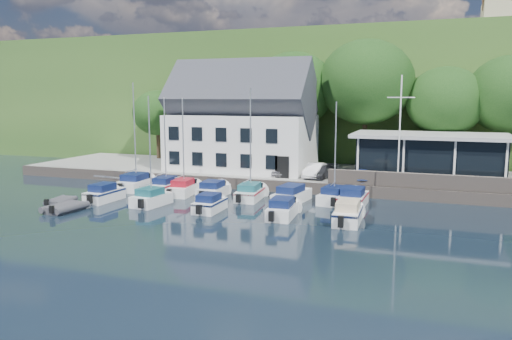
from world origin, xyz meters
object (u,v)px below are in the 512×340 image
(boat_r1_3, at_px, (213,189))
(dinghy_0, at_px, (61,200))
(boat_r2_3, at_px, (283,207))
(harbor_building, at_px, (242,126))
(boat_r1_7, at_px, (353,196))
(boat_r2_1, at_px, (150,150))
(boat_r1_0, at_px, (135,139))
(car_silver, at_px, (281,169))
(boat_r1_5, at_px, (292,193))
(boat_r2_0, at_px, (104,192))
(flagpole, at_px, (400,131))
(boat_r2_4, at_px, (348,211))
(boat_r1_6, at_px, (335,150))
(car_white, at_px, (315,170))
(boat_r1_2, at_px, (183,146))
(car_blue, at_px, (364,175))
(car_dgrey, at_px, (322,172))
(club_pavilion, at_px, (429,157))
(boat_r1_4, at_px, (250,149))
(boat_r2_2, at_px, (210,202))
(dinghy_1, at_px, (65,206))
(boat_r1_1, at_px, (165,144))

(boat_r1_3, relative_size, dinghy_0, 1.91)
(boat_r2_3, bearing_deg, dinghy_0, -177.68)
(harbor_building, xyz_separation_m, boat_r1_7, (12.71, -8.93, -4.62))
(boat_r2_3, bearing_deg, boat_r2_1, 175.31)
(boat_r1_0, height_order, dinghy_0, boat_r1_0)
(car_silver, height_order, boat_r1_5, car_silver)
(car_silver, relative_size, boat_r2_0, 0.65)
(boat_r2_3, bearing_deg, boat_r1_3, 143.15)
(flagpole, distance_m, boat_r2_4, 11.31)
(boat_r2_3, xyz_separation_m, boat_r2_4, (4.54, 0.03, 0.06))
(car_silver, xyz_separation_m, boat_r2_1, (-6.88, -11.56, 2.72))
(boat_r1_6, bearing_deg, boat_r1_7, -6.51)
(car_white, height_order, boat_r2_0, car_white)
(boat_r1_3, distance_m, dinghy_0, 12.05)
(boat_r1_6, xyz_separation_m, boat_r2_3, (-2.50, -5.71, -3.50))
(boat_r1_2, bearing_deg, car_silver, 39.49)
(car_blue, bearing_deg, boat_r1_3, -167.36)
(harbor_building, distance_m, car_white, 9.40)
(car_dgrey, distance_m, boat_r1_3, 10.27)
(car_dgrey, relative_size, boat_r1_0, 0.42)
(car_dgrey, relative_size, boat_r1_6, 0.46)
(car_dgrey, relative_size, boat_r1_3, 0.73)
(boat_r1_3, bearing_deg, car_dgrey, 37.04)
(club_pavilion, bearing_deg, car_dgrey, -166.08)
(boat_r1_3, distance_m, boat_r1_4, 4.82)
(club_pavilion, relative_size, car_blue, 3.75)
(boat_r2_3, bearing_deg, boat_r1_2, 150.90)
(club_pavilion, xyz_separation_m, car_blue, (-5.27, -2.95, -1.45))
(club_pavilion, relative_size, flagpole, 1.46)
(car_blue, relative_size, boat_r1_2, 0.42)
(boat_r1_6, height_order, boat_r2_0, boat_r1_6)
(boat_r1_3, height_order, dinghy_0, boat_r1_3)
(boat_r2_2, distance_m, dinghy_1, 10.61)
(boat_r1_5, relative_size, boat_r1_7, 1.16)
(boat_r1_4, height_order, boat_r1_5, boat_r1_4)
(boat_r1_6, bearing_deg, harbor_building, 151.78)
(club_pavilion, distance_m, boat_r1_3, 19.21)
(boat_r1_5, xyz_separation_m, boat_r2_2, (-4.79, -5.05, -0.05))
(boat_r1_3, bearing_deg, car_silver, 57.64)
(boat_r1_7, height_order, boat_r2_4, boat_r2_4)
(boat_r2_4, bearing_deg, car_white, 110.67)
(boat_r1_7, distance_m, boat_r2_3, 6.65)
(club_pavilion, bearing_deg, boat_r2_2, -136.94)
(boat_r1_3, relative_size, boat_r1_7, 0.96)
(car_white, relative_size, boat_r1_0, 0.43)
(harbor_building, bearing_deg, boat_r2_3, -58.63)
(flagpole, height_order, boat_r1_0, flagpole)
(boat_r1_2, distance_m, boat_r2_1, 4.70)
(harbor_building, xyz_separation_m, boat_r1_4, (4.45, -9.38, -1.19))
(boat_r1_1, distance_m, boat_r2_1, 5.44)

